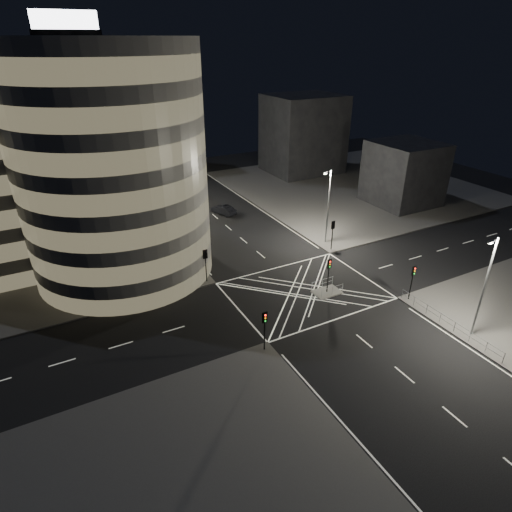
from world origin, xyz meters
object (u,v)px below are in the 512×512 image
street_lamp_right_far (328,205)px  traffic_signal_nl (265,324)px  traffic_signal_fr (333,230)px  street_lamp_left_near (183,223)px  traffic_signal_fl (205,260)px  traffic_signal_island (329,269)px  street_lamp_left_far (143,182)px  street_lamp_right_near (485,285)px  central_island (327,292)px  traffic_signal_nr (413,276)px  sedan (224,210)px

street_lamp_right_far → traffic_signal_nl: bearing=-139.1°
traffic_signal_fr → street_lamp_left_near: (-18.24, 5.20, 2.63)m
traffic_signal_fl → traffic_signal_island: 13.62m
traffic_signal_island → traffic_signal_fl: bearing=142.5°
street_lamp_left_far → street_lamp_right_near: same height
traffic_signal_nl → street_lamp_right_near: street_lamp_right_near is taller
traffic_signal_fr → traffic_signal_nl: bearing=-142.3°
street_lamp_left_far → traffic_signal_island: bearing=-70.0°
central_island → traffic_signal_fl: size_ratio=0.75×
street_lamp_left_far → street_lamp_right_far: size_ratio=1.00×
traffic_signal_island → street_lamp_left_near: size_ratio=0.40×
traffic_signal_nl → traffic_signal_fr: (17.60, 13.60, 0.00)m
traffic_signal_island → street_lamp_right_near: bearing=-59.3°
traffic_signal_nl → traffic_signal_fl: bearing=90.0°
traffic_signal_nr → street_lamp_right_near: 7.69m
traffic_signal_nr → street_lamp_left_far: bearing=116.4°
traffic_signal_fl → central_island: bearing=-37.5°
central_island → street_lamp_right_far: bearing=54.7°
street_lamp_left_near → street_lamp_right_near: size_ratio=1.00×
traffic_signal_island → traffic_signal_fr: bearing=50.7°
traffic_signal_nr → traffic_signal_fr: bearing=90.0°
street_lamp_left_near → street_lamp_right_far: (18.87, -3.00, 0.00)m
traffic_signal_fr → street_lamp_left_near: bearing=164.1°
street_lamp_left_near → central_island: bearing=-49.7°
traffic_signal_island → street_lamp_left_near: 17.89m
traffic_signal_island → sedan: 26.88m
traffic_signal_nr → sedan: size_ratio=0.92×
traffic_signal_nl → traffic_signal_fr: bearing=37.7°
sedan → traffic_signal_nr: bearing=81.5°
street_lamp_right_far → central_island: bearing=-125.3°
traffic_signal_fr → traffic_signal_nr: (0.00, -13.60, 0.00)m
traffic_signal_fl → street_lamp_right_near: 27.79m
central_island → street_lamp_left_near: bearing=130.3°
street_lamp_left_near → street_lamp_right_far: bearing=-9.0°
traffic_signal_nr → traffic_signal_island: 8.62m
traffic_signal_island → sedan: size_ratio=0.92×
street_lamp_right_near → sedan: 40.34m
traffic_signal_nr → street_lamp_right_far: street_lamp_right_far is taller
street_lamp_right_far → street_lamp_right_near: same height
traffic_signal_fr → sedan: traffic_signal_fr is taller
central_island → sedan: (-0.37, 26.78, 0.64)m
traffic_signal_fl → traffic_signal_nl: size_ratio=1.00×
traffic_signal_fl → street_lamp_right_near: (18.24, -20.80, 2.63)m
traffic_signal_nl → traffic_signal_fr: size_ratio=1.00×
traffic_signal_fr → sedan: bearing=111.2°
traffic_signal_island → sedan: (-0.37, 26.78, -2.19)m
traffic_signal_nr → street_lamp_left_near: 26.32m
street_lamp_right_near → traffic_signal_nr: bearing=95.0°
traffic_signal_fr → street_lamp_left_near: size_ratio=0.40×
traffic_signal_nl → street_lamp_left_near: 18.99m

